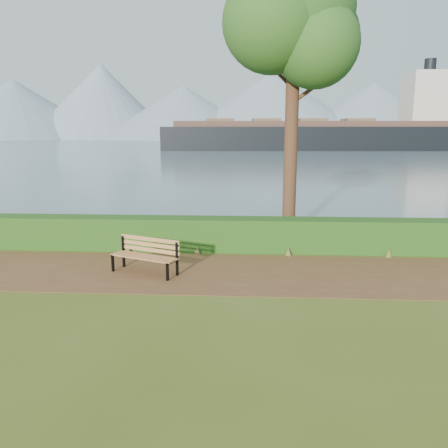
{
  "coord_description": "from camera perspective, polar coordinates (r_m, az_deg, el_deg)",
  "views": [
    {
      "loc": [
        0.44,
        -10.46,
        3.46
      ],
      "look_at": [
        -0.25,
        1.2,
        1.1
      ],
      "focal_mm": 35.0,
      "sensor_mm": 36.0,
      "label": 1
    }
  ],
  "objects": [
    {
      "name": "cargo_ship",
      "position": [
        112.67,
        14.09,
        11.12
      ],
      "size": [
        78.56,
        16.01,
        23.7
      ],
      "rotation": [
        0.0,
        0.0,
        0.05
      ],
      "color": "black",
      "rests_on": "ground"
    },
    {
      "name": "water",
      "position": [
        270.49,
        3.34,
        10.66
      ],
      "size": [
        700.0,
        510.0,
        0.0
      ],
      "primitive_type": "cube",
      "color": "#45596F",
      "rests_on": "ground"
    },
    {
      "name": "ground",
      "position": [
        11.03,
        0.94,
        -6.86
      ],
      "size": [
        140.0,
        140.0,
        0.0
      ],
      "primitive_type": "plane",
      "color": "#485317",
      "rests_on": "ground"
    },
    {
      "name": "mountains",
      "position": [
        417.33,
        2.12,
        14.74
      ],
      "size": [
        585.0,
        190.0,
        70.0
      ],
      "color": "gray",
      "rests_on": "ground"
    },
    {
      "name": "hedge",
      "position": [
        13.4,
        1.42,
        -1.34
      ],
      "size": [
        32.0,
        0.85,
        1.0
      ],
      "primitive_type": "cube",
      "color": "#1C4714",
      "rests_on": "ground"
    },
    {
      "name": "tree",
      "position": [
        15.4,
        9.2,
        24.94
      ],
      "size": [
        4.49,
        4.27,
        9.55
      ],
      "rotation": [
        0.0,
        0.0,
        0.42
      ],
      "color": "#392017",
      "rests_on": "ground"
    },
    {
      "name": "path",
      "position": [
        11.31,
        1.01,
        -6.36
      ],
      "size": [
        40.0,
        3.4,
        0.01
      ],
      "primitive_type": "cube",
      "color": "brown",
      "rests_on": "ground"
    },
    {
      "name": "bench",
      "position": [
        11.35,
        -10.12,
        -3.77
      ],
      "size": [
        1.86,
        1.18,
        0.9
      ],
      "rotation": [
        0.0,
        0.0,
        -0.4
      ],
      "color": "black",
      "rests_on": "ground"
    }
  ]
}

